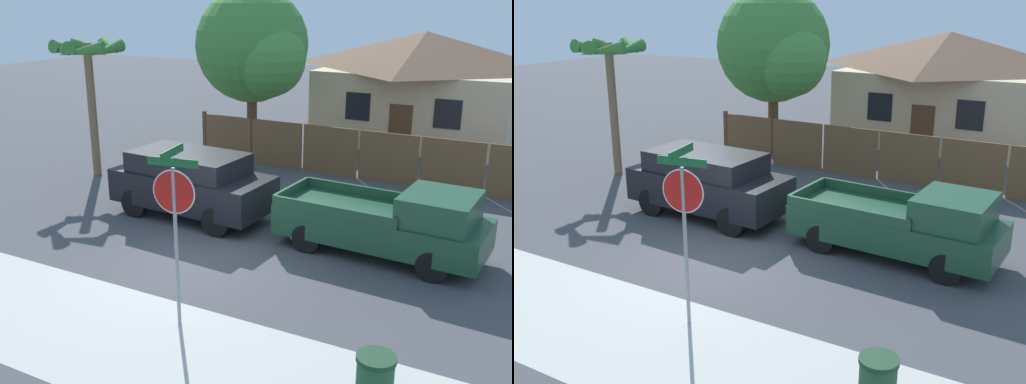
# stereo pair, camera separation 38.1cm
# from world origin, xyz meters

# --- Properties ---
(ground_plane) EXTENTS (80.00, 80.00, 0.00)m
(ground_plane) POSITION_xyz_m (0.00, 0.00, 0.00)
(ground_plane) COLOR #47474C
(sidewalk_strip) EXTENTS (36.00, 3.20, 0.01)m
(sidewalk_strip) POSITION_xyz_m (0.00, -3.60, 0.00)
(sidewalk_strip) COLOR beige
(sidewalk_strip) RESTS_ON ground
(wooden_fence) EXTENTS (12.55, 0.12, 1.79)m
(wooden_fence) POSITION_xyz_m (1.08, 8.20, 0.85)
(wooden_fence) COLOR brown
(wooden_fence) RESTS_ON ground
(house) EXTENTS (8.41, 7.06, 4.58)m
(house) POSITION_xyz_m (1.45, 15.27, 2.37)
(house) COLOR beige
(house) RESTS_ON ground
(oak_tree) EXTENTS (4.54, 4.32, 6.37)m
(oak_tree) POSITION_xyz_m (-3.60, 9.46, 4.11)
(oak_tree) COLOR brown
(oak_tree) RESTS_ON ground
(palm_tree) EXTENTS (2.31, 2.51, 4.63)m
(palm_tree) POSITION_xyz_m (-7.06, 4.24, 3.95)
(palm_tree) COLOR brown
(palm_tree) RESTS_ON ground
(red_suv) EXTENTS (4.63, 2.21, 1.86)m
(red_suv) POSITION_xyz_m (-1.79, 2.35, 1.02)
(red_suv) COLOR black
(red_suv) RESTS_ON ground
(orange_pickup) EXTENTS (5.05, 2.20, 1.74)m
(orange_pickup) POSITION_xyz_m (3.90, 2.34, 0.83)
(orange_pickup) COLOR #1E472D
(orange_pickup) RESTS_ON ground
(stop_sign) EXTENTS (0.96, 0.86, 3.45)m
(stop_sign) POSITION_xyz_m (1.32, -2.68, 2.37)
(stop_sign) COLOR gray
(stop_sign) RESTS_ON ground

